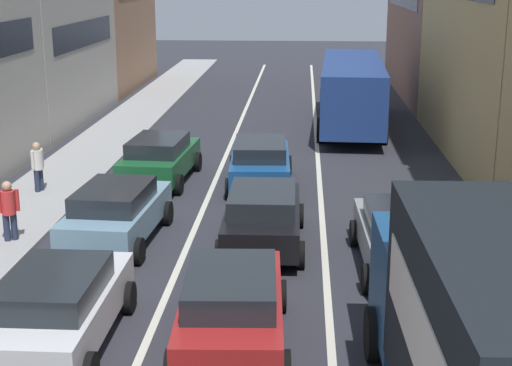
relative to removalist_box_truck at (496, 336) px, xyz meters
The scene contains 14 objects.
sidewalk_left 19.72m from the removalist_box_truck, 122.00° to the left, with size 2.60×64.00×0.14m, color #A2A2A2.
lane_stripe_left 17.61m from the removalist_box_truck, 107.97° to the left, with size 0.16×60.00×0.01m, color silver.
lane_stripe_right 16.88m from the removalist_box_truck, 96.85° to the left, with size 0.16×60.00×0.01m, color silver.
removalist_box_truck is the anchor object (origin of this frame).
sedan_centre_lane_second 5.16m from the removalist_box_truck, 139.29° to the left, with size 2.23×4.38×1.49m.
wagon_left_lane_second 7.66m from the removalist_box_truck, 156.24° to the left, with size 2.06×4.30×1.49m.
hatchback_centre_lane_third 9.34m from the removalist_box_truck, 112.40° to the left, with size 2.10×4.32×1.49m.
sedan_left_lane_third 11.30m from the removalist_box_truck, 129.87° to the left, with size 2.27×4.40×1.49m.
coupe_centre_lane_fourth 14.60m from the removalist_box_truck, 105.53° to the left, with size 2.21×4.37×1.49m.
sedan_left_lane_fourth 16.12m from the removalist_box_truck, 116.50° to the left, with size 2.28×4.41×1.49m.
sedan_right_lane_behind_truck 7.37m from the removalist_box_truck, 92.19° to the left, with size 2.16×4.35×1.49m.
bus_mid_queue_primary 23.68m from the removalist_box_truck, 91.13° to the left, with size 3.15×10.60×2.90m.
pedestrian_near_kerb 12.82m from the removalist_box_truck, 140.00° to the left, with size 0.48×0.34×1.66m.
pedestrian_mid_sidewalk 16.46m from the removalist_box_truck, 130.01° to the left, with size 0.34×0.52×1.66m.
Camera 1 is at (1.11, -5.96, 6.61)m, focal length 53.53 mm.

